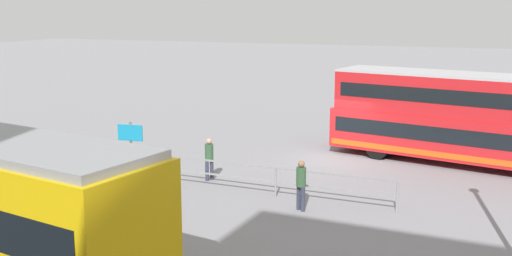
{
  "coord_description": "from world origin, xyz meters",
  "views": [
    {
      "loc": [
        -6.21,
        25.73,
        6.6
      ],
      "look_at": [
        1.71,
        5.47,
        2.3
      ],
      "focal_mm": 43.28,
      "sensor_mm": 36.0,
      "label": 1
    }
  ],
  "objects": [
    {
      "name": "pedestrian_near_railing",
      "position": [
        3.83,
        4.99,
        0.95
      ],
      "size": [
        0.44,
        0.44,
        1.65
      ],
      "color": "#33384C",
      "rests_on": "ground"
    },
    {
      "name": "ground_plane",
      "position": [
        0.0,
        0.0,
        0.0
      ],
      "size": [
        160.0,
        160.0,
        0.0
      ],
      "primitive_type": "plane",
      "color": "gray"
    },
    {
      "name": "info_sign",
      "position": [
        6.14,
        6.81,
        1.67
      ],
      "size": [
        0.97,
        0.17,
        2.45
      ],
      "color": "slate",
      "rests_on": "ground"
    },
    {
      "name": "double_decker_bus",
      "position": [
        -5.44,
        -1.04,
        1.97
      ],
      "size": [
        12.26,
        5.14,
        3.86
      ],
      "color": "red",
      "rests_on": "ground"
    },
    {
      "name": "pedestrian_crossing",
      "position": [
        -0.52,
        7.15,
        0.97
      ],
      "size": [
        0.44,
        0.44,
        1.69
      ],
      "color": "#33384C",
      "rests_on": "ground"
    },
    {
      "name": "pedestrian_railing",
      "position": [
        0.75,
        6.06,
        0.74
      ],
      "size": [
        8.55,
        0.41,
        1.08
      ],
      "color": "gray",
      "rests_on": "ground"
    }
  ]
}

